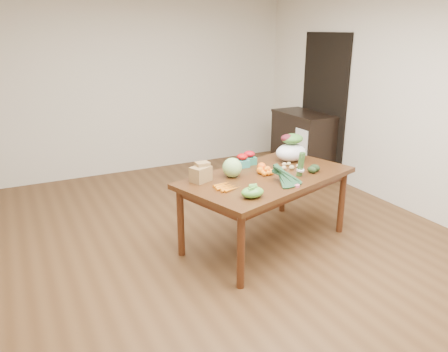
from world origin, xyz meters
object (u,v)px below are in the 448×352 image
cabinet (302,143)px  paper_bag (201,172)px  mandarin_cluster (266,171)px  kale_bunch (289,176)px  dining_table (266,210)px  salad_bag (291,149)px  asparagus_bundle (301,164)px  cabbage (232,168)px

cabinet → paper_bag: 2.96m
mandarin_cluster → kale_bunch: 0.35m
dining_table → salad_bag: salad_bag is taller
dining_table → paper_bag: 0.82m
kale_bunch → asparagus_bundle: asparagus_bundle is taller
kale_bunch → salad_bag: 0.78m
cabbage → kale_bunch: bearing=-48.8°
asparagus_bundle → salad_bag: size_ratio=0.70×
mandarin_cluster → kale_bunch: (0.03, -0.35, 0.04)m
mandarin_cluster → asparagus_bundle: asparagus_bundle is taller
salad_bag → kale_bunch: bearing=-126.3°
dining_table → cabbage: bearing=144.0°
cabbage → kale_bunch: (0.38, -0.43, -0.02)m
cabbage → mandarin_cluster: (0.35, -0.08, -0.06)m
paper_bag → asparagus_bundle: asparagus_bundle is taller
kale_bunch → salad_bag: salad_bag is taller
paper_bag → asparagus_bundle: 1.00m
mandarin_cluster → dining_table: bearing=-111.5°
paper_bag → salad_bag: size_ratio=0.71×
kale_bunch → cabbage: bearing=113.7°
cabinet → salad_bag: salad_bag is taller
kale_bunch → asparagus_bundle: (0.24, 0.15, 0.05)m
dining_table → kale_bunch: (0.04, -0.32, 0.45)m
cabinet → kale_bunch: size_ratio=2.55×
kale_bunch → salad_bag: (0.46, 0.63, 0.06)m
asparagus_bundle → kale_bunch: bearing=-166.3°
cabinet → salad_bag: (-1.26, -1.47, 0.42)m
paper_bag → kale_bunch: bearing=-32.3°
mandarin_cluster → cabinet: bearing=45.0°
paper_bag → salad_bag: (1.17, 0.18, 0.05)m
cabbage → salad_bag: (0.84, 0.20, 0.04)m
paper_bag → cabbage: cabbage is taller
cabinet → mandarin_cluster: (-1.75, -1.75, 0.32)m
salad_bag → cabinet: bearing=49.4°
dining_table → cabinet: cabinet is taller
asparagus_bundle → cabinet: bearing=35.3°
dining_table → mandarin_cluster: mandarin_cluster is taller
cabinet → asparagus_bundle: size_ratio=4.08×
paper_bag → mandarin_cluster: paper_bag is taller
paper_bag → cabbage: (0.33, -0.02, 0.01)m
mandarin_cluster → asparagus_bundle: size_ratio=0.72×
cabinet → cabbage: 2.71m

